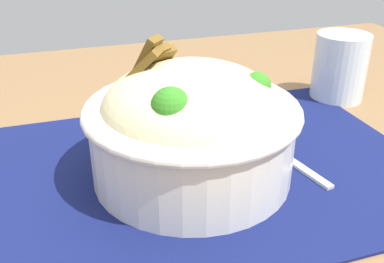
{
  "coord_description": "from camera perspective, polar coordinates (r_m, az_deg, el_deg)",
  "views": [
    {
      "loc": [
        -0.16,
        -0.4,
        1.0
      ],
      "look_at": [
        -0.04,
        -0.03,
        0.8
      ],
      "focal_mm": 41.64,
      "sensor_mm": 36.0,
      "label": 1
    }
  ],
  "objects": [
    {
      "name": "placemat",
      "position": [
        0.48,
        1.56,
        -4.68
      ],
      "size": [
        0.47,
        0.34,
        0.0
      ],
      "primitive_type": "cube",
      "rotation": [
        0.0,
        0.0,
        0.0
      ],
      "color": "#11194C",
      "rests_on": "table"
    },
    {
      "name": "fork",
      "position": [
        0.51,
        11.5,
        -2.96
      ],
      "size": [
        0.04,
        0.14,
        0.0
      ],
      "color": "silver",
      "rests_on": "placemat"
    },
    {
      "name": "table",
      "position": [
        0.54,
        3.35,
        -9.09
      ],
      "size": [
        1.17,
        0.97,
        0.75
      ],
      "color": "olive",
      "rests_on": "ground_plane"
    },
    {
      "name": "bowl",
      "position": [
        0.44,
        -0.02,
        0.97
      ],
      "size": [
        0.21,
        0.21,
        0.14
      ],
      "color": "silver",
      "rests_on": "placemat"
    },
    {
      "name": "drinking_glass",
      "position": [
        0.68,
        18.33,
        7.4
      ],
      "size": [
        0.08,
        0.08,
        0.1
      ],
      "color": "silver",
      "rests_on": "table"
    }
  ]
}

